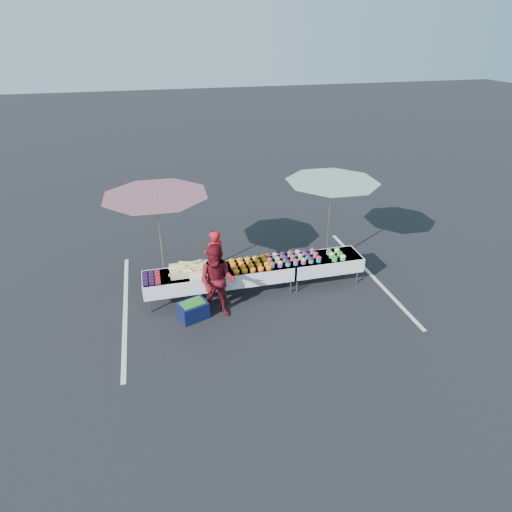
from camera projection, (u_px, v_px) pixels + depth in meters
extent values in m
plane|color=black|center=(256.00, 291.00, 10.82)|extent=(80.00, 80.00, 0.00)
cube|color=silver|center=(125.00, 309.00, 10.12)|extent=(0.10, 5.00, 0.00)
cube|color=silver|center=(371.00, 275.00, 11.51)|extent=(0.10, 5.00, 0.00)
cube|color=white|center=(182.00, 275.00, 10.08)|extent=(1.80, 0.75, 0.04)
cube|color=white|center=(183.00, 281.00, 10.16)|extent=(1.86, 0.81, 0.36)
cylinder|color=slate|center=(150.00, 306.00, 9.91)|extent=(0.04, 0.04, 0.39)
cylinder|color=slate|center=(149.00, 292.00, 10.41)|extent=(0.04, 0.04, 0.39)
cylinder|color=slate|center=(220.00, 296.00, 10.26)|extent=(0.04, 0.04, 0.39)
cylinder|color=slate|center=(215.00, 283.00, 10.76)|extent=(0.04, 0.04, 0.39)
cube|color=white|center=(256.00, 266.00, 10.47)|extent=(1.80, 0.75, 0.04)
cube|color=white|center=(256.00, 271.00, 10.55)|extent=(1.86, 0.81, 0.36)
cylinder|color=slate|center=(226.00, 295.00, 10.30)|extent=(0.04, 0.04, 0.39)
cylinder|color=slate|center=(222.00, 282.00, 10.80)|extent=(0.04, 0.04, 0.39)
cylinder|color=slate|center=(291.00, 286.00, 10.65)|extent=(0.04, 0.04, 0.39)
cylinder|color=slate|center=(284.00, 274.00, 11.15)|extent=(0.04, 0.04, 0.39)
cube|color=white|center=(325.00, 257.00, 10.86)|extent=(1.80, 0.75, 0.04)
cube|color=white|center=(324.00, 263.00, 10.94)|extent=(1.86, 0.81, 0.36)
cylinder|color=slate|center=(297.00, 285.00, 10.69)|extent=(0.04, 0.04, 0.39)
cylinder|color=slate|center=(289.00, 273.00, 11.19)|extent=(0.04, 0.04, 0.39)
cylinder|color=slate|center=(357.00, 277.00, 11.04)|extent=(0.04, 0.04, 0.39)
cylinder|color=slate|center=(347.00, 266.00, 11.54)|extent=(0.04, 0.04, 0.39)
cube|color=black|center=(145.00, 283.00, 9.64)|extent=(0.12, 0.12, 0.08)
cube|color=black|center=(145.00, 280.00, 9.76)|extent=(0.12, 0.12, 0.08)
cube|color=black|center=(145.00, 277.00, 9.88)|extent=(0.12, 0.12, 0.08)
cube|color=black|center=(145.00, 274.00, 10.00)|extent=(0.12, 0.12, 0.08)
cube|color=black|center=(152.00, 283.00, 9.67)|extent=(0.12, 0.12, 0.08)
cube|color=black|center=(151.00, 279.00, 9.79)|extent=(0.12, 0.12, 0.08)
cube|color=black|center=(151.00, 276.00, 9.91)|extent=(0.12, 0.12, 0.08)
cube|color=black|center=(151.00, 273.00, 10.03)|extent=(0.12, 0.12, 0.08)
cube|color=maroon|center=(158.00, 282.00, 9.70)|extent=(0.12, 0.12, 0.08)
cube|color=maroon|center=(158.00, 279.00, 9.82)|extent=(0.12, 0.12, 0.08)
cube|color=maroon|center=(157.00, 276.00, 9.94)|extent=(0.12, 0.12, 0.08)
cube|color=maroon|center=(157.00, 273.00, 10.06)|extent=(0.12, 0.12, 0.08)
cube|color=#D3D06C|center=(192.00, 269.00, 10.13)|extent=(1.05, 0.55, 0.14)
cylinder|color=#D3D06C|center=(204.00, 263.00, 10.31)|extent=(0.27, 0.09, 0.10)
cylinder|color=#D3D06C|center=(176.00, 267.00, 10.04)|extent=(0.27, 0.14, 0.07)
cylinder|color=#D3D06C|center=(197.00, 266.00, 10.00)|extent=(0.27, 0.14, 0.09)
cylinder|color=#D3D06C|center=(174.00, 269.00, 10.05)|extent=(0.27, 0.15, 0.10)
cylinder|color=#D3D06C|center=(185.00, 268.00, 10.00)|extent=(0.27, 0.15, 0.08)
cylinder|color=#D3D06C|center=(190.00, 264.00, 10.10)|extent=(0.27, 0.10, 0.10)
cylinder|color=#D3D06C|center=(191.00, 267.00, 10.00)|extent=(0.27, 0.07, 0.08)
cylinder|color=#D3D06C|center=(187.00, 271.00, 9.91)|extent=(0.27, 0.14, 0.09)
cylinder|color=#D3D06C|center=(184.00, 263.00, 10.22)|extent=(0.27, 0.12, 0.08)
cylinder|color=#D3D06C|center=(211.00, 263.00, 10.29)|extent=(0.27, 0.16, 0.08)
cylinder|color=#D3D06C|center=(179.00, 268.00, 9.99)|extent=(0.27, 0.11, 0.07)
cylinder|color=#D3D06C|center=(190.00, 273.00, 9.90)|extent=(0.27, 0.10, 0.07)
cylinder|color=#D3D06C|center=(196.00, 262.00, 10.23)|extent=(0.27, 0.12, 0.08)
cylinder|color=#D3D06C|center=(174.00, 273.00, 9.81)|extent=(0.27, 0.15, 0.08)
cylinder|color=#D3D06C|center=(177.00, 266.00, 10.03)|extent=(0.27, 0.10, 0.08)
cylinder|color=#D3D06C|center=(201.00, 266.00, 10.10)|extent=(0.27, 0.16, 0.10)
cylinder|color=#D3D06C|center=(180.00, 267.00, 9.94)|extent=(0.27, 0.12, 0.09)
cylinder|color=#D3D06C|center=(205.00, 268.00, 9.93)|extent=(0.27, 0.09, 0.07)
cube|color=white|center=(196.00, 278.00, 9.87)|extent=(0.30, 0.25, 0.05)
cylinder|color=#C54715|center=(236.00, 273.00, 10.09)|extent=(0.15, 0.15, 0.05)
ellipsoid|color=orange|center=(236.00, 271.00, 10.07)|extent=(0.15, 0.15, 0.08)
cylinder|color=#C54715|center=(235.00, 269.00, 10.24)|extent=(0.15, 0.15, 0.05)
ellipsoid|color=orange|center=(235.00, 267.00, 10.23)|extent=(0.15, 0.15, 0.08)
cylinder|color=#C54715|center=(233.00, 265.00, 10.40)|extent=(0.15, 0.15, 0.05)
ellipsoid|color=orange|center=(233.00, 264.00, 10.38)|extent=(0.15, 0.15, 0.08)
cylinder|color=#C54715|center=(232.00, 262.00, 10.55)|extent=(0.15, 0.15, 0.05)
ellipsoid|color=orange|center=(232.00, 260.00, 10.53)|extent=(0.15, 0.15, 0.08)
cylinder|color=#C54715|center=(245.00, 271.00, 10.13)|extent=(0.15, 0.15, 0.05)
ellipsoid|color=orange|center=(245.00, 270.00, 10.12)|extent=(0.15, 0.15, 0.08)
cylinder|color=#C54715|center=(243.00, 268.00, 10.29)|extent=(0.15, 0.15, 0.05)
ellipsoid|color=orange|center=(243.00, 266.00, 10.27)|extent=(0.15, 0.15, 0.08)
cylinder|color=#C54715|center=(241.00, 264.00, 10.44)|extent=(0.15, 0.15, 0.05)
ellipsoid|color=orange|center=(241.00, 263.00, 10.42)|extent=(0.15, 0.15, 0.08)
cylinder|color=#C54715|center=(240.00, 261.00, 10.59)|extent=(0.15, 0.15, 0.05)
ellipsoid|color=orange|center=(240.00, 259.00, 10.58)|extent=(0.15, 0.15, 0.08)
cylinder|color=#C54715|center=(253.00, 270.00, 10.18)|extent=(0.15, 0.15, 0.05)
ellipsoid|color=orange|center=(253.00, 269.00, 10.16)|extent=(0.15, 0.15, 0.08)
cylinder|color=#C54715|center=(251.00, 267.00, 10.33)|extent=(0.15, 0.15, 0.05)
ellipsoid|color=orange|center=(251.00, 265.00, 10.31)|extent=(0.15, 0.15, 0.08)
cylinder|color=#C54715|center=(249.00, 263.00, 10.48)|extent=(0.15, 0.15, 0.05)
ellipsoid|color=orange|center=(249.00, 262.00, 10.47)|extent=(0.15, 0.15, 0.08)
cylinder|color=#C54715|center=(248.00, 260.00, 10.64)|extent=(0.15, 0.15, 0.05)
ellipsoid|color=orange|center=(248.00, 258.00, 10.62)|extent=(0.15, 0.15, 0.08)
cylinder|color=#C54715|center=(261.00, 269.00, 10.22)|extent=(0.15, 0.15, 0.05)
ellipsoid|color=orange|center=(261.00, 268.00, 10.20)|extent=(0.15, 0.15, 0.08)
cylinder|color=#C54715|center=(259.00, 266.00, 10.37)|extent=(0.15, 0.15, 0.05)
ellipsoid|color=orange|center=(259.00, 264.00, 10.36)|extent=(0.15, 0.15, 0.08)
cylinder|color=#C54715|center=(257.00, 262.00, 10.53)|extent=(0.15, 0.15, 0.05)
ellipsoid|color=orange|center=(257.00, 261.00, 10.51)|extent=(0.15, 0.15, 0.08)
cylinder|color=#C54715|center=(255.00, 259.00, 10.68)|extent=(0.15, 0.15, 0.05)
ellipsoid|color=orange|center=(255.00, 257.00, 10.66)|extent=(0.15, 0.15, 0.08)
cylinder|color=#C54715|center=(269.00, 268.00, 10.26)|extent=(0.15, 0.15, 0.05)
ellipsoid|color=orange|center=(269.00, 267.00, 10.25)|extent=(0.15, 0.15, 0.08)
cylinder|color=#C54715|center=(267.00, 265.00, 10.42)|extent=(0.15, 0.15, 0.05)
ellipsoid|color=orange|center=(267.00, 263.00, 10.40)|extent=(0.15, 0.15, 0.08)
cylinder|color=#C54715|center=(265.00, 261.00, 10.57)|extent=(0.15, 0.15, 0.05)
ellipsoid|color=orange|center=(265.00, 260.00, 10.55)|extent=(0.15, 0.15, 0.08)
cylinder|color=#C54715|center=(263.00, 258.00, 10.72)|extent=(0.15, 0.15, 0.05)
ellipsoid|color=orange|center=(263.00, 257.00, 10.71)|extent=(0.15, 0.15, 0.08)
cylinder|color=blue|center=(272.00, 266.00, 10.33)|extent=(0.13, 0.13, 0.10)
ellipsoid|color=maroon|center=(272.00, 264.00, 10.30)|extent=(0.14, 0.14, 0.10)
cylinder|color=#AE2593|center=(270.00, 261.00, 10.51)|extent=(0.13, 0.13, 0.10)
ellipsoid|color=maroon|center=(270.00, 259.00, 10.48)|extent=(0.14, 0.14, 0.10)
cylinder|color=green|center=(267.00, 257.00, 10.70)|extent=(0.13, 0.13, 0.10)
ellipsoid|color=maroon|center=(267.00, 255.00, 10.67)|extent=(0.14, 0.14, 0.10)
cylinder|color=#AE2593|center=(280.00, 265.00, 10.37)|extent=(0.13, 0.13, 0.10)
ellipsoid|color=tan|center=(280.00, 263.00, 10.34)|extent=(0.14, 0.14, 0.10)
cylinder|color=green|center=(278.00, 261.00, 10.56)|extent=(0.13, 0.13, 0.10)
ellipsoid|color=tan|center=(278.00, 258.00, 10.53)|extent=(0.14, 0.14, 0.10)
cylinder|color=blue|center=(275.00, 256.00, 10.74)|extent=(0.13, 0.13, 0.10)
ellipsoid|color=tan|center=(275.00, 254.00, 10.72)|extent=(0.14, 0.14, 0.10)
cylinder|color=green|center=(288.00, 264.00, 10.41)|extent=(0.13, 0.13, 0.10)
ellipsoid|color=black|center=(288.00, 262.00, 10.38)|extent=(0.14, 0.14, 0.10)
cylinder|color=blue|center=(285.00, 260.00, 10.60)|extent=(0.13, 0.13, 0.10)
ellipsoid|color=black|center=(285.00, 257.00, 10.57)|extent=(0.14, 0.14, 0.10)
cylinder|color=#AE2593|center=(283.00, 255.00, 10.79)|extent=(0.13, 0.13, 0.10)
ellipsoid|color=black|center=(283.00, 253.00, 10.76)|extent=(0.14, 0.14, 0.10)
cylinder|color=blue|center=(296.00, 263.00, 10.46)|extent=(0.13, 0.13, 0.10)
ellipsoid|color=maroon|center=(296.00, 261.00, 10.43)|extent=(0.14, 0.14, 0.10)
cylinder|color=#AE2593|center=(293.00, 259.00, 10.64)|extent=(0.13, 0.13, 0.10)
ellipsoid|color=maroon|center=(293.00, 256.00, 10.61)|extent=(0.14, 0.14, 0.10)
cylinder|color=green|center=(290.00, 255.00, 10.83)|extent=(0.13, 0.13, 0.10)
ellipsoid|color=maroon|center=(290.00, 252.00, 10.80)|extent=(0.14, 0.14, 0.10)
cylinder|color=#AE2593|center=(303.00, 262.00, 10.50)|extent=(0.13, 0.13, 0.10)
ellipsoid|color=tan|center=(304.00, 260.00, 10.47)|extent=(0.14, 0.14, 0.10)
cylinder|color=green|center=(301.00, 258.00, 10.69)|extent=(0.13, 0.13, 0.10)
ellipsoid|color=tan|center=(301.00, 256.00, 10.66)|extent=(0.14, 0.14, 0.10)
cylinder|color=blue|center=(298.00, 254.00, 10.87)|extent=(0.13, 0.13, 0.10)
ellipsoid|color=tan|center=(298.00, 252.00, 10.85)|extent=(0.14, 0.14, 0.10)
cylinder|color=green|center=(311.00, 261.00, 10.54)|extent=(0.13, 0.13, 0.10)
ellipsoid|color=black|center=(311.00, 259.00, 10.51)|extent=(0.14, 0.14, 0.10)
cylinder|color=blue|center=(308.00, 257.00, 10.73)|extent=(0.13, 0.13, 0.10)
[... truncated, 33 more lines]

